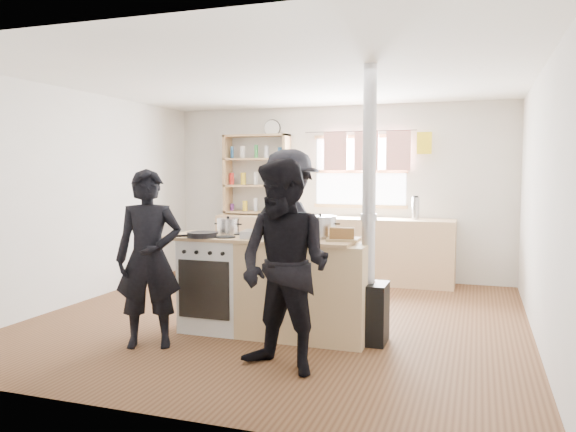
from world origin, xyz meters
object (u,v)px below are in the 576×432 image
Objects in this scene: thermos at (416,208)px; cooking_island at (275,286)px; stockpot_counter at (320,227)px; person_near_right at (285,267)px; bread_board at (342,235)px; skillet_greens at (202,234)px; flue_heater at (368,272)px; stockpot_stove at (228,226)px; person_near_left at (149,259)px; roast_tray at (262,234)px; person_far at (289,231)px.

cooking_island is at bearing -110.27° from thermos.
stockpot_counter is 0.19× the size of person_near_right.
skillet_greens is at bearing -172.36° from bread_board.
skillet_greens is at bearing -171.33° from flue_heater.
bread_board is (0.66, -0.03, 0.51)m from cooking_island.
person_near_left is (-0.39, -0.83, -0.22)m from stockpot_stove.
flue_heater reaches higher than stockpot_stove.
skillet_greens is 0.25× the size of person_near_left.
roast_tray is at bearing 138.12° from person_near_right.
person_far reaches higher than stockpot_counter.
cooking_island is (-1.02, -2.77, -0.59)m from thermos.
skillet_greens is 0.35m from stockpot_stove.
thermos is 0.12× the size of flue_heater.
person_near_left is (-1.81, -0.74, 0.15)m from flue_heater.
flue_heater reaches higher than bread_board.
bread_board is (0.25, -0.16, -0.05)m from stockpot_counter.
flue_heater is 1.96m from person_near_left.
bread_board is 1.73m from person_near_left.
skillet_greens is at bearing -119.39° from thermos.
person_far is (-1.18, -1.87, -0.15)m from thermos.
person_far is at bearing 40.80° from person_near_left.
cooking_island is at bearing -178.43° from flue_heater.
flue_heater reaches higher than skillet_greens.
thermos is 3.08m from stockpot_stove.
person_far reaches higher than skillet_greens.
skillet_greens is 0.57m from roast_tray.
bread_board is 0.20× the size of person_near_left.
stockpot_counter is at bearing 17.28° from skillet_greens.
stockpot_counter is 0.13× the size of flue_heater.
stockpot_stove is at bearing 149.35° from person_near_right.
thermos is 0.19× the size of person_near_left.
roast_tray is 1.28× the size of bread_board.
roast_tray reaches higher than cooking_island.
bread_board is at bearing -165.56° from flue_heater.
bread_board reaches higher than cooking_island.
cooking_island is 1.09m from person_near_right.
person_near_right is at bearing -104.84° from bread_board.
stockpot_counter is 0.20× the size of person_near_left.
cooking_island is 0.52m from roast_tray.
person_near_left reaches higher than thermos.
person_near_left is (-1.94, -3.49, -0.26)m from thermos.
stockpot_counter is (0.52, 0.18, 0.07)m from roast_tray.
person_near_left is at bearing -147.89° from stockpot_counter.
thermos is at bearing 68.22° from roast_tray.
flue_heater reaches higher than roast_tray.
thermos is at bearing -100.85° from person_far.
person_near_left is at bearing 86.24° from person_far.
stockpot_stove reaches higher than cooking_island.
skillet_greens is at bearing -162.10° from cooking_island.
flue_heater reaches higher than person_near_right.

